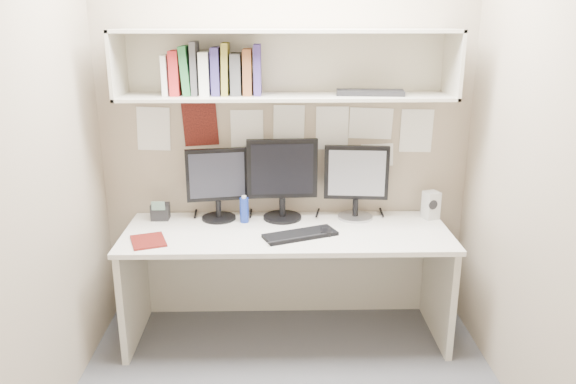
{
  "coord_description": "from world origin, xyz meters",
  "views": [
    {
      "loc": [
        -0.06,
        -2.58,
        1.98
      ],
      "look_at": [
        0.0,
        0.35,
        1.07
      ],
      "focal_mm": 35.0,
      "sensor_mm": 36.0,
      "label": 1
    }
  ],
  "objects_px": {
    "maroon_notebook": "(148,241)",
    "speaker": "(431,205)",
    "monitor_left": "(218,181)",
    "desk_phone": "(160,211)",
    "desk": "(287,283)",
    "monitor_center": "(282,177)",
    "monitor_right": "(356,179)",
    "keyboard": "(300,235)"
  },
  "relations": [
    {
      "from": "maroon_notebook",
      "to": "speaker",
      "type": "bearing_deg",
      "value": -7.52
    },
    {
      "from": "monitor_left",
      "to": "desk_phone",
      "type": "height_order",
      "value": "monitor_left"
    },
    {
      "from": "speaker",
      "to": "desk",
      "type": "bearing_deg",
      "value": 172.25
    },
    {
      "from": "monitor_center",
      "to": "monitor_right",
      "type": "height_order",
      "value": "monitor_center"
    },
    {
      "from": "speaker",
      "to": "desk_phone",
      "type": "height_order",
      "value": "speaker"
    },
    {
      "from": "speaker",
      "to": "maroon_notebook",
      "type": "xyz_separation_m",
      "value": [
        -1.75,
        -0.37,
        -0.08
      ]
    },
    {
      "from": "desk",
      "to": "desk_phone",
      "type": "distance_m",
      "value": 0.94
    },
    {
      "from": "speaker",
      "to": "maroon_notebook",
      "type": "bearing_deg",
      "value": 172.42
    },
    {
      "from": "desk",
      "to": "monitor_left",
      "type": "height_order",
      "value": "monitor_left"
    },
    {
      "from": "monitor_left",
      "to": "desk_phone",
      "type": "relative_size",
      "value": 3.41
    },
    {
      "from": "monitor_right",
      "to": "maroon_notebook",
      "type": "bearing_deg",
      "value": -157.28
    },
    {
      "from": "monitor_right",
      "to": "maroon_notebook",
      "type": "relative_size",
      "value": 2.1
    },
    {
      "from": "monitor_left",
      "to": "speaker",
      "type": "relative_size",
      "value": 2.59
    },
    {
      "from": "monitor_center",
      "to": "speaker",
      "type": "xyz_separation_m",
      "value": [
        0.97,
        -0.02,
        -0.19
      ]
    },
    {
      "from": "monitor_left",
      "to": "keyboard",
      "type": "height_order",
      "value": "monitor_left"
    },
    {
      "from": "desk",
      "to": "keyboard",
      "type": "height_order",
      "value": "keyboard"
    },
    {
      "from": "monitor_right",
      "to": "speaker",
      "type": "xyz_separation_m",
      "value": [
        0.49,
        -0.02,
        -0.17
      ]
    },
    {
      "from": "monitor_right",
      "to": "keyboard",
      "type": "bearing_deg",
      "value": -133.34
    },
    {
      "from": "monitor_center",
      "to": "desk_phone",
      "type": "height_order",
      "value": "monitor_center"
    },
    {
      "from": "keyboard",
      "to": "maroon_notebook",
      "type": "bearing_deg",
      "value": 162.31
    },
    {
      "from": "monitor_left",
      "to": "monitor_right",
      "type": "bearing_deg",
      "value": -9.85
    },
    {
      "from": "monitor_left",
      "to": "desk_phone",
      "type": "bearing_deg",
      "value": 170.8
    },
    {
      "from": "speaker",
      "to": "keyboard",
      "type": "bearing_deg",
      "value": 179.86
    },
    {
      "from": "speaker",
      "to": "monitor_center",
      "type": "bearing_deg",
      "value": 159.11
    },
    {
      "from": "desk",
      "to": "monitor_right",
      "type": "bearing_deg",
      "value": 25.96
    },
    {
      "from": "desk",
      "to": "monitor_center",
      "type": "relative_size",
      "value": 3.81
    },
    {
      "from": "monitor_center",
      "to": "maroon_notebook",
      "type": "bearing_deg",
      "value": -156.03
    },
    {
      "from": "speaker",
      "to": "desk_phone",
      "type": "xyz_separation_m",
      "value": [
        -1.76,
        0.02,
        -0.04
      ]
    },
    {
      "from": "monitor_left",
      "to": "monitor_center",
      "type": "distance_m",
      "value": 0.41
    },
    {
      "from": "monitor_left",
      "to": "maroon_notebook",
      "type": "xyz_separation_m",
      "value": [
        -0.37,
        -0.39,
        -0.25
      ]
    },
    {
      "from": "desk",
      "to": "keyboard",
      "type": "bearing_deg",
      "value": -54.11
    },
    {
      "from": "keyboard",
      "to": "speaker",
      "type": "xyz_separation_m",
      "value": [
        0.86,
        0.3,
        0.08
      ]
    },
    {
      "from": "monitor_center",
      "to": "speaker",
      "type": "distance_m",
      "value": 0.98
    },
    {
      "from": "monitor_right",
      "to": "desk_phone",
      "type": "height_order",
      "value": "monitor_right"
    },
    {
      "from": "monitor_center",
      "to": "desk_phone",
      "type": "distance_m",
      "value": 0.82
    },
    {
      "from": "monitor_center",
      "to": "monitor_left",
      "type": "bearing_deg",
      "value": 177.42
    },
    {
      "from": "desk_phone",
      "to": "desk",
      "type": "bearing_deg",
      "value": -15.18
    },
    {
      "from": "monitor_left",
      "to": "maroon_notebook",
      "type": "distance_m",
      "value": 0.6
    },
    {
      "from": "desk_phone",
      "to": "keyboard",
      "type": "bearing_deg",
      "value": -20.25
    },
    {
      "from": "speaker",
      "to": "desk_phone",
      "type": "relative_size",
      "value": 1.32
    },
    {
      "from": "monitor_right",
      "to": "keyboard",
      "type": "height_order",
      "value": "monitor_right"
    },
    {
      "from": "desk",
      "to": "monitor_left",
      "type": "relative_size",
      "value": 4.3
    }
  ]
}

